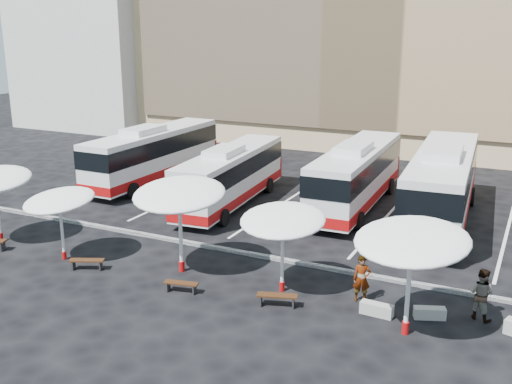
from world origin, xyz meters
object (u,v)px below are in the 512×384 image
at_px(bus_1, 231,174).
at_px(passenger_0, 362,279).
at_px(bus_2, 357,174).
at_px(wood_bench_2, 181,285).
at_px(bus_3, 442,183).
at_px(bus_0, 154,153).
at_px(sunshade_4, 412,241).
at_px(conc_bench_0, 377,309).
at_px(sunshade_1, 59,201).
at_px(wood_bench_3, 277,297).
at_px(conc_bench_1, 430,313).
at_px(passenger_1, 481,294).
at_px(sunshade_3, 283,220).
at_px(wood_bench_1, 87,262).
at_px(sunshade_2, 179,194).

height_order(bus_1, passenger_0, bus_1).
bearing_deg(bus_2, wood_bench_2, -102.98).
bearing_deg(bus_3, bus_0, 174.42).
xyz_separation_m(bus_0, bus_1, (6.99, -2.40, -0.14)).
xyz_separation_m(bus_3, wood_bench_2, (-7.44, -13.06, -1.80)).
relative_size(sunshade_4, conc_bench_0, 3.93).
bearing_deg(sunshade_4, sunshade_1, 179.91).
bearing_deg(wood_bench_3, conc_bench_1, 15.98).
bearing_deg(conc_bench_0, sunshade_4, -36.37).
distance_m(bus_0, passenger_1, 23.91).
bearing_deg(wood_bench_3, bus_1, 125.72).
bearing_deg(bus_2, conc_bench_1, -63.93).
bearing_deg(bus_3, sunshade_1, -142.27).
xyz_separation_m(bus_1, bus_2, (6.49, 2.73, 0.14)).
relative_size(wood_bench_3, passenger_0, 0.87).
distance_m(sunshade_4, wood_bench_3, 5.51).
height_order(bus_3, wood_bench_3, bus_3).
relative_size(bus_0, sunshade_3, 3.43).
height_order(bus_3, wood_bench_2, bus_3).
bearing_deg(wood_bench_1, conc_bench_1, 7.81).
distance_m(sunshade_4, passenger_0, 3.60).
bearing_deg(wood_bench_3, sunshade_4, 0.35).
height_order(bus_1, sunshade_4, sunshade_4).
bearing_deg(sunshade_4, passenger_0, 139.28).
bearing_deg(bus_2, wood_bench_3, -87.23).
bearing_deg(conc_bench_0, wood_bench_2, -168.60).
distance_m(wood_bench_2, conc_bench_1, 9.21).
bearing_deg(passenger_0, sunshade_4, -60.42).
bearing_deg(wood_bench_3, bus_2, 94.77).
relative_size(sunshade_2, sunshade_4, 0.93).
bearing_deg(bus_3, conc_bench_1, -86.22).
xyz_separation_m(sunshade_4, wood_bench_1, (-13.23, -0.43, -2.94)).
xyz_separation_m(bus_0, bus_2, (13.47, 0.33, 0.00)).
height_order(bus_3, passenger_1, bus_3).
bearing_deg(sunshade_2, wood_bench_1, -156.52).
height_order(bus_1, conc_bench_1, bus_1).
distance_m(bus_0, bus_2, 13.48).
xyz_separation_m(bus_1, wood_bench_1, (-0.97, -10.97, -1.44)).
distance_m(bus_1, wood_bench_3, 13.09).
xyz_separation_m(sunshade_2, sunshade_3, (4.53, 0.08, -0.47)).
bearing_deg(bus_1, sunshade_2, -78.81).
relative_size(sunshade_1, wood_bench_3, 2.42).
bearing_deg(bus_0, sunshade_4, -33.31).
bearing_deg(passenger_0, bus_2, 88.27).
distance_m(passenger_0, passenger_1, 4.15).
xyz_separation_m(bus_2, sunshade_3, (0.74, -12.02, 0.95)).
relative_size(wood_bench_2, conc_bench_1, 1.27).
distance_m(bus_0, passenger_0, 20.55).
bearing_deg(wood_bench_2, sunshade_3, 27.95).
relative_size(bus_1, bus_3, 0.84).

